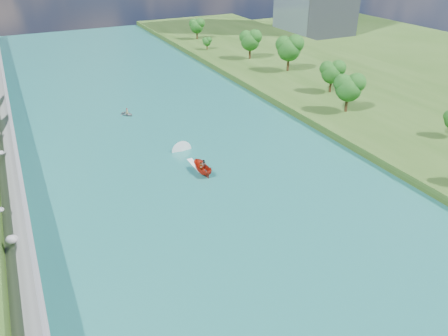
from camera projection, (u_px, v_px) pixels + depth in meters
ground at (235, 219)px, 57.44m from camera, size 260.00×260.00×0.00m
river_water at (180, 157)px, 73.21m from camera, size 55.00×240.00×0.10m
berm_east at (399, 107)px, 92.15m from camera, size 44.00×240.00×1.50m
riprap_bank at (11, 185)px, 61.77m from camera, size 4.28×236.00×4.05m
trees_east at (379, 91)px, 83.75m from camera, size 15.61×141.63×11.44m
motorboat at (200, 166)px, 68.75m from camera, size 3.60×19.17×2.19m
raft at (127, 113)px, 89.87m from camera, size 3.16×3.52×1.52m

